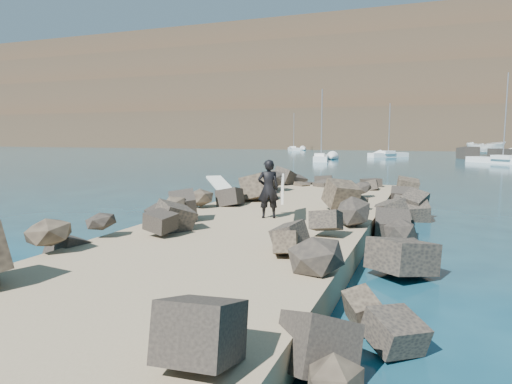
% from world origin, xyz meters
% --- Properties ---
extents(ground, '(800.00, 800.00, 0.00)m').
position_xyz_m(ground, '(0.00, 0.00, 0.00)').
color(ground, '#0F384C').
rests_on(ground, ground).
extents(jetty, '(6.00, 26.00, 0.60)m').
position_xyz_m(jetty, '(0.00, -2.00, 0.30)').
color(jetty, '#8C7759').
rests_on(jetty, ground).
extents(riprap_left, '(2.60, 22.00, 1.00)m').
position_xyz_m(riprap_left, '(-2.90, -1.50, 0.50)').
color(riprap_left, black).
rests_on(riprap_left, ground).
extents(riprap_right, '(2.60, 22.00, 1.00)m').
position_xyz_m(riprap_right, '(2.90, -1.50, 0.50)').
color(riprap_right, black).
rests_on(riprap_right, ground).
extents(headland, '(360.00, 140.00, 32.00)m').
position_xyz_m(headland, '(10.00, 160.00, 16.00)').
color(headland, '#2D4919').
rests_on(headland, ground).
extents(surfboard_resting, '(2.07, 2.24, 0.08)m').
position_xyz_m(surfboard_resting, '(-2.92, 2.97, 1.04)').
color(surfboard_resting, white).
rests_on(surfboard_resting, riprap_left).
extents(boat_imported, '(6.33, 4.41, 2.29)m').
position_xyz_m(boat_imported, '(12.91, 69.50, 1.15)').
color(boat_imported, white).
rests_on(boat_imported, ground).
extents(surfer_with_board, '(1.17, 2.10, 1.75)m').
position_xyz_m(surfer_with_board, '(0.07, 0.01, 1.48)').
color(surfer_with_board, black).
rests_on(surfer_with_board, jetty).
extents(sailboat_b, '(5.63, 5.80, 8.04)m').
position_xyz_m(sailboat_b, '(-1.19, 57.44, 0.35)').
color(sailboat_b, white).
rests_on(sailboat_b, ground).
extents(sailboat_a, '(3.02, 7.71, 9.04)m').
position_xyz_m(sailboat_a, '(-8.27, 43.86, 0.35)').
color(sailboat_a, white).
rests_on(sailboat_a, ground).
extents(sailboat_e, '(4.29, 6.77, 8.22)m').
position_xyz_m(sailboat_e, '(-23.08, 82.79, 0.35)').
color(sailboat_e, white).
rests_on(sailboat_e, ground).
extents(sailboat_c, '(7.35, 7.49, 10.22)m').
position_xyz_m(sailboat_c, '(12.27, 45.24, 0.35)').
color(sailboat_c, white).
rests_on(sailboat_c, ground).
extents(headland_buildings, '(137.50, 30.50, 5.00)m').
position_xyz_m(headland_buildings, '(16.81, 152.19, 33.97)').
color(headland_buildings, white).
rests_on(headland_buildings, headland).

